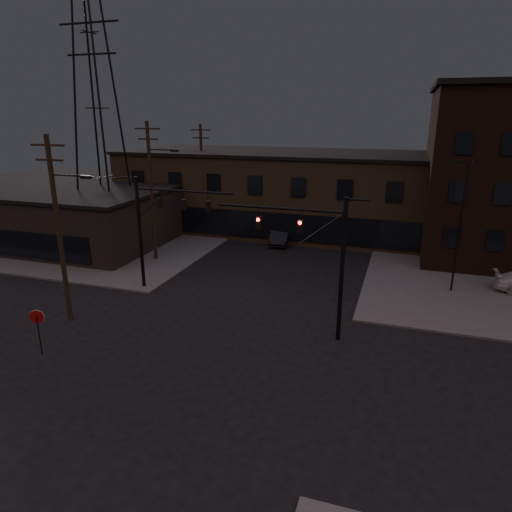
# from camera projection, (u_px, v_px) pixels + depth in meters

# --- Properties ---
(ground) EXTENTS (140.00, 140.00, 0.00)m
(ground) POSITION_uv_depth(u_px,v_px,m) (197.00, 360.00, 23.32)
(ground) COLOR black
(ground) RESTS_ON ground
(sidewalk_nw) EXTENTS (30.00, 30.00, 0.15)m
(sidewalk_nw) POSITION_uv_depth(u_px,v_px,m) (101.00, 228.00, 49.82)
(sidewalk_nw) COLOR #474744
(sidewalk_nw) RESTS_ON ground
(building_row) EXTENTS (40.00, 12.00, 8.00)m
(building_row) POSITION_uv_depth(u_px,v_px,m) (311.00, 194.00, 47.49)
(building_row) COLOR brown
(building_row) RESTS_ON ground
(building_left) EXTENTS (16.00, 12.00, 5.00)m
(building_left) POSITION_uv_depth(u_px,v_px,m) (77.00, 219.00, 43.06)
(building_left) COLOR black
(building_left) RESTS_ON ground
(traffic_signal_near) EXTENTS (7.12, 0.24, 8.00)m
(traffic_signal_near) POSITION_uv_depth(u_px,v_px,m) (321.00, 253.00, 24.32)
(traffic_signal_near) COLOR black
(traffic_signal_near) RESTS_ON ground
(traffic_signal_far) EXTENTS (7.12, 0.24, 8.00)m
(traffic_signal_far) POSITION_uv_depth(u_px,v_px,m) (155.00, 221.00, 31.08)
(traffic_signal_far) COLOR black
(traffic_signal_far) RESTS_ON ground
(stop_sign) EXTENTS (0.72, 0.33, 2.48)m
(stop_sign) POSITION_uv_depth(u_px,v_px,m) (37.00, 322.00, 23.37)
(stop_sign) COLOR black
(stop_sign) RESTS_ON ground
(utility_pole_near) EXTENTS (3.70, 0.28, 11.00)m
(utility_pole_near) POSITION_uv_depth(u_px,v_px,m) (59.00, 226.00, 26.21)
(utility_pole_near) COLOR black
(utility_pole_near) RESTS_ON ground
(utility_pole_mid) EXTENTS (3.70, 0.28, 11.50)m
(utility_pole_mid) POSITION_uv_depth(u_px,v_px,m) (152.00, 189.00, 37.30)
(utility_pole_mid) COLOR black
(utility_pole_mid) RESTS_ON ground
(utility_pole_far) EXTENTS (2.20, 0.28, 11.00)m
(utility_pole_far) POSITION_uv_depth(u_px,v_px,m) (202.00, 175.00, 48.59)
(utility_pole_far) COLOR black
(utility_pole_far) RESTS_ON ground
(transmission_tower) EXTENTS (7.00, 7.00, 25.00)m
(transmission_tower) POSITION_uv_depth(u_px,v_px,m) (97.00, 108.00, 41.28)
(transmission_tower) COLOR black
(transmission_tower) RESTS_ON ground
(lot_light_a) EXTENTS (1.50, 0.28, 9.14)m
(lot_light_a) POSITION_uv_depth(u_px,v_px,m) (461.00, 216.00, 30.46)
(lot_light_a) COLOR black
(lot_light_a) RESTS_ON ground
(parked_car_lot_a) EXTENTS (4.78, 2.07, 1.61)m
(parked_car_lot_a) POSITION_uv_depth(u_px,v_px,m) (490.00, 251.00, 38.36)
(parked_car_lot_a) COLOR black
(parked_car_lot_a) RESTS_ON sidewalk_ne
(car_crossing) EXTENTS (2.45, 5.00, 1.58)m
(car_crossing) POSITION_uv_depth(u_px,v_px,m) (280.00, 235.00, 44.02)
(car_crossing) COLOR black
(car_crossing) RESTS_ON ground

